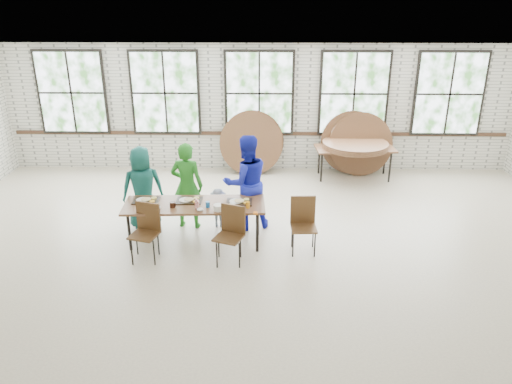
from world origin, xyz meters
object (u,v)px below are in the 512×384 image
at_px(dining_table, 195,207).
at_px(storage_table, 355,150).
at_px(chair_near_right, 231,229).
at_px(chair_near_left, 146,227).

relative_size(dining_table, storage_table, 1.31).
distance_m(dining_table, storage_table, 4.64).
xyz_separation_m(chair_near_right, storage_table, (2.61, 3.87, 0.13)).
distance_m(chair_near_right, storage_table, 4.67).
distance_m(chair_near_left, storage_table, 5.52).
bearing_deg(storage_table, chair_near_left, -140.95).
xyz_separation_m(dining_table, chair_near_left, (-0.72, -0.52, -0.13)).
relative_size(chair_near_left, storage_table, 0.51).
bearing_deg(chair_near_left, chair_near_right, 13.28).
xyz_separation_m(dining_table, chair_near_right, (0.66, -0.59, -0.13)).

